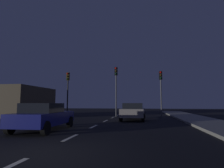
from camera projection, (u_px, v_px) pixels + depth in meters
ground_plane at (96, 125)px, 12.15m from camera, size 80.00×80.00×0.00m
sidewalk_curb_right at (222, 127)px, 10.97m from camera, size 3.00×40.00×0.15m
lane_stripe_second at (70, 138)px, 7.82m from camera, size 0.16×1.60×0.01m
lane_stripe_third at (94, 126)px, 11.56m from camera, size 0.16×1.60×0.01m
lane_stripe_fourth at (106, 121)px, 15.29m from camera, size 0.16×1.60×0.01m
lane_stripe_fifth at (113, 117)px, 19.02m from camera, size 0.16×1.60×0.01m
lane_stripe_sixth at (118, 115)px, 22.75m from camera, size 0.16×1.60×0.01m
lane_stripe_seventh at (121, 113)px, 26.49m from camera, size 0.16×1.60×0.01m
traffic_signal_left at (68, 85)px, 21.44m from camera, size 0.32×0.38×4.93m
traffic_signal_center at (116, 82)px, 20.60m from camera, size 0.32×0.38×5.38m
traffic_signal_right at (161, 85)px, 19.81m from camera, size 0.32×0.38×4.81m
car_stopped_ahead at (133, 111)px, 16.23m from camera, size 2.05×4.51×1.44m
car_adjacent_lane at (44, 116)px, 9.95m from camera, size 2.04×4.17×1.43m
storefront_left at (16, 102)px, 21.05m from camera, size 5.90×7.06×3.20m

